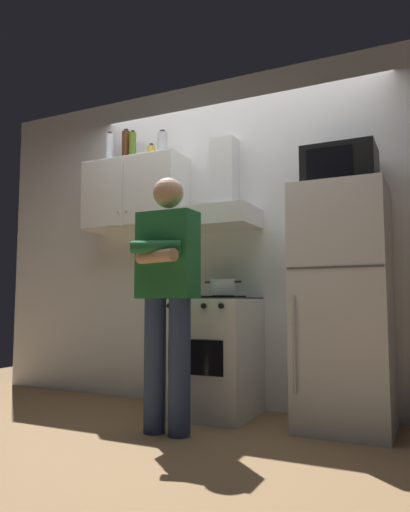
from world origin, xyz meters
TOP-DOWN VIEW (x-y plane):
  - ground_plane at (0.00, 0.00)m, footprint 7.00×7.00m
  - back_wall_tiled at (0.00, 0.60)m, footprint 4.80×0.10m
  - upper_cabinet at (-0.85, 0.37)m, footprint 0.90×0.37m
  - stove_oven at (-0.05, 0.25)m, footprint 0.60×0.62m
  - range_hood at (-0.05, 0.38)m, footprint 0.60×0.44m
  - refrigerator at (0.90, 0.25)m, footprint 0.60×0.62m
  - microwave at (0.90, 0.27)m, footprint 0.48×0.37m
  - person_standing at (-0.10, -0.36)m, footprint 0.38×0.33m
  - cooking_pot at (0.08, 0.13)m, footprint 0.28×0.18m
  - bottle_canister_steel at (-0.59, 0.40)m, footprint 0.09×0.09m
  - bottle_vodka_clear at (-1.13, 0.38)m, footprint 0.07×0.07m
  - bottle_rum_dark at (-0.96, 0.38)m, footprint 0.07×0.07m
  - bottle_olive_oil at (-0.87, 0.36)m, footprint 0.06×0.06m
  - bottle_spice_jar at (-0.71, 0.41)m, footprint 0.06×0.06m

SIDE VIEW (x-z plane):
  - ground_plane at x=0.00m, z-range 0.00..0.00m
  - stove_oven at x=-0.05m, z-range 0.00..0.87m
  - refrigerator at x=0.90m, z-range 0.00..1.60m
  - person_standing at x=-0.10m, z-range 0.08..1.72m
  - cooking_pot at x=0.08m, z-range 0.87..0.99m
  - back_wall_tiled at x=0.00m, z-range 0.00..2.70m
  - range_hood at x=-0.05m, z-range 1.22..1.97m
  - microwave at x=0.90m, z-range 1.60..1.88m
  - upper_cabinet at x=-0.85m, z-range 1.45..2.05m
  - bottle_spice_jar at x=-0.71m, z-range 2.04..2.18m
  - bottle_canister_steel at x=-0.59m, z-range 2.04..2.28m
  - bottle_olive_oil at x=-0.87m, z-range 2.04..2.31m
  - bottle_vodka_clear at x=-1.13m, z-range 2.04..2.34m
  - bottle_rum_dark at x=-0.96m, z-range 2.04..2.34m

